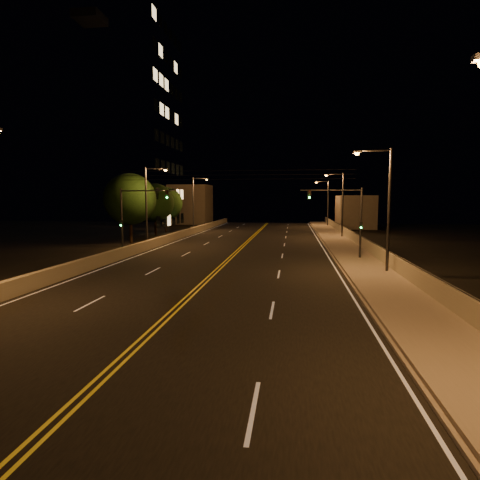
# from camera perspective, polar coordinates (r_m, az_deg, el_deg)

# --- Properties ---
(ground) EXTENTS (160.00, 160.00, 0.00)m
(ground) POSITION_cam_1_polar(r_m,az_deg,el_deg) (10.80, -25.92, -23.34)
(ground) COLOR black
(ground) RESTS_ON ground
(road) EXTENTS (18.00, 120.00, 0.02)m
(road) POSITION_cam_1_polar(r_m,az_deg,el_deg) (28.78, -3.44, -4.48)
(road) COLOR black
(road) RESTS_ON ground
(sidewalk) EXTENTS (3.60, 120.00, 0.30)m
(sidewalk) POSITION_cam_1_polar(r_m,az_deg,el_deg) (28.76, 18.27, -4.49)
(sidewalk) COLOR gray
(sidewalk) RESTS_ON ground
(curb) EXTENTS (0.14, 120.00, 0.15)m
(curb) POSITION_cam_1_polar(r_m,az_deg,el_deg) (28.48, 14.55, -4.64)
(curb) COLOR gray
(curb) RESTS_ON ground
(parapet_wall) EXTENTS (0.30, 120.00, 1.00)m
(parapet_wall) POSITION_cam_1_polar(r_m,az_deg,el_deg) (29.01, 21.52, -3.22)
(parapet_wall) COLOR #A39C88
(parapet_wall) RESTS_ON sidewalk
(jersey_barrier) EXTENTS (0.45, 120.00, 0.95)m
(jersey_barrier) POSITION_cam_1_polar(r_m,az_deg,el_deg) (31.79, -20.16, -3.00)
(jersey_barrier) COLOR #A39C88
(jersey_barrier) RESTS_ON ground
(distant_building_right) EXTENTS (6.00, 10.00, 5.77)m
(distant_building_right) POSITION_cam_1_polar(r_m,az_deg,el_deg) (75.24, 16.03, 3.89)
(distant_building_right) COLOR slate
(distant_building_right) RESTS_ON ground
(distant_building_left) EXTENTS (8.00, 8.00, 8.08)m
(distant_building_left) POSITION_cam_1_polar(r_m,az_deg,el_deg) (85.35, -7.04, 5.05)
(distant_building_left) COLOR slate
(distant_building_left) RESTS_ON ground
(parapet_rail) EXTENTS (0.06, 120.00, 0.06)m
(parapet_rail) POSITION_cam_1_polar(r_m,az_deg,el_deg) (28.93, 21.55, -2.18)
(parapet_rail) COLOR black
(parapet_rail) RESTS_ON parapet_wall
(lane_markings) EXTENTS (17.32, 116.00, 0.00)m
(lane_markings) POSITION_cam_1_polar(r_m,az_deg,el_deg) (28.71, -3.47, -4.48)
(lane_markings) COLOR silver
(lane_markings) RESTS_ON road
(streetlight_1) EXTENTS (2.55, 0.28, 8.52)m
(streetlight_1) POSITION_cam_1_polar(r_m,az_deg,el_deg) (28.64, 19.90, 5.09)
(streetlight_1) COLOR #2D2D33
(streetlight_1) RESTS_ON ground
(streetlight_2) EXTENTS (2.55, 0.28, 8.52)m
(streetlight_2) POSITION_cam_1_polar(r_m,az_deg,el_deg) (53.75, 14.09, 5.45)
(streetlight_2) COLOR #2D2D33
(streetlight_2) RESTS_ON ground
(streetlight_3) EXTENTS (2.55, 0.28, 8.52)m
(streetlight_3) POSITION_cam_1_polar(r_m,az_deg,el_deg) (75.74, 12.19, 5.56)
(streetlight_3) COLOR #2D2D33
(streetlight_3) RESTS_ON ground
(streetlight_5) EXTENTS (2.55, 0.28, 8.52)m
(streetlight_5) POSITION_cam_1_polar(r_m,az_deg,el_deg) (44.14, -12.84, 5.44)
(streetlight_5) COLOR #2D2D33
(streetlight_5) RESTS_ON ground
(streetlight_6) EXTENTS (2.55, 0.28, 8.52)m
(streetlight_6) POSITION_cam_1_polar(r_m,az_deg,el_deg) (63.76, -6.41, 5.63)
(streetlight_6) COLOR #2D2D33
(streetlight_6) RESTS_ON ground
(traffic_signal_right) EXTENTS (5.11, 0.31, 6.10)m
(traffic_signal_right) POSITION_cam_1_polar(r_m,az_deg,el_deg) (34.50, 15.19, 3.47)
(traffic_signal_right) COLOR #2D2D33
(traffic_signal_right) RESTS_ON ground
(traffic_signal_left) EXTENTS (5.11, 0.31, 6.10)m
(traffic_signal_left) POSITION_cam_1_polar(r_m,az_deg,el_deg) (37.02, -15.08, 3.62)
(traffic_signal_left) COLOR #2D2D33
(traffic_signal_left) RESTS_ON ground
(overhead_wires) EXTENTS (22.00, 0.03, 0.83)m
(overhead_wires) POSITION_cam_1_polar(r_m,az_deg,el_deg) (37.75, -0.74, 9.24)
(overhead_wires) COLOR black
(building_tower) EXTENTS (24.00, 15.00, 32.63)m
(building_tower) POSITION_cam_1_polar(r_m,az_deg,el_deg) (67.39, -20.07, 14.53)
(building_tower) COLOR slate
(building_tower) RESTS_ON ground
(tree_0) EXTENTS (6.04, 6.04, 8.18)m
(tree_0) POSITION_cam_1_polar(r_m,az_deg,el_deg) (48.77, -15.36, 5.63)
(tree_0) COLOR black
(tree_0) RESTS_ON ground
(tree_1) EXTENTS (5.46, 5.46, 7.40)m
(tree_1) POSITION_cam_1_polar(r_m,az_deg,el_deg) (58.98, -11.99, 5.24)
(tree_1) COLOR black
(tree_1) RESTS_ON ground
(tree_2) EXTENTS (5.21, 5.21, 7.06)m
(tree_2) POSITION_cam_1_polar(r_m,az_deg,el_deg) (63.81, -10.53, 5.11)
(tree_2) COLOR black
(tree_2) RESTS_ON ground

